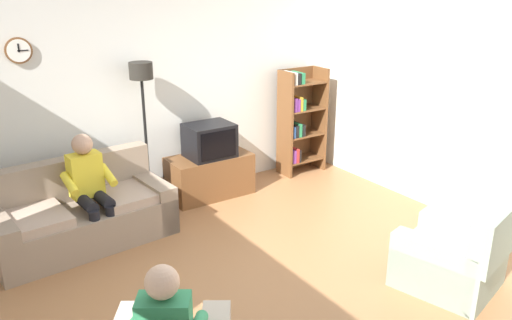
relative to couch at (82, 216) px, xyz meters
name	(u,v)px	position (x,y,z in m)	size (l,w,h in m)	color
ground_plane	(267,286)	(1.19, -1.87, -0.31)	(12.00, 12.00, 0.00)	#9E6B42
back_wall_assembly	(149,97)	(1.19, 0.79, 1.04)	(6.20, 0.17, 2.70)	silver
right_wall	(471,109)	(4.05, -1.87, 1.04)	(0.12, 5.80, 2.70)	silver
couch	(82,216)	(0.00, 0.00, 0.00)	(1.97, 1.04, 0.90)	gray
tv_stand	(210,175)	(1.81, 0.39, -0.03)	(1.10, 0.56, 0.56)	brown
tv	(209,140)	(1.81, 0.36, 0.47)	(0.60, 0.49, 0.44)	black
bookshelf	(298,120)	(3.36, 0.46, 0.49)	(0.68, 0.36, 1.55)	brown
floor_lamp	(143,96)	(0.99, 0.48, 1.14)	(0.28, 0.28, 1.85)	black
armchair_near_bookshelf	(453,259)	(2.65, -2.82, -0.02)	(1.00, 1.05, 0.90)	gray
person_on_couch	(90,185)	(0.10, -0.11, 0.39)	(0.54, 0.56, 1.24)	yellow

